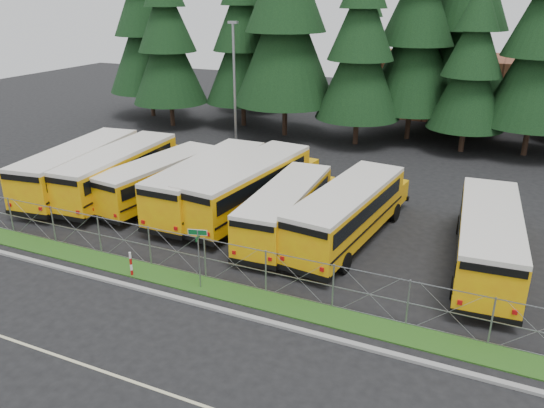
{
  "coord_description": "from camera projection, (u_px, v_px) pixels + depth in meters",
  "views": [
    {
      "loc": [
        10.38,
        -19.03,
        12.04
      ],
      "look_at": [
        0.04,
        4.0,
        1.95
      ],
      "focal_mm": 35.0,
      "sensor_mm": 36.0,
      "label": 1
    }
  ],
  "objects": [
    {
      "name": "conifer_6",
      "position": [
        472.0,
        68.0,
        40.77
      ],
      "size": [
        6.03,
        6.03,
        13.34
      ],
      "primitive_type": null,
      "color": "black",
      "rests_on": "ground"
    },
    {
      "name": "chainlink_fence",
      "position": [
        225.0,
        262.0,
        23.32
      ],
      "size": [
        44.0,
        0.1,
        2.0
      ],
      "primitive_type": null,
      "color": "gray",
      "rests_on": "ground"
    },
    {
      "name": "conifer_2",
      "position": [
        242.0,
        42.0,
        48.86
      ],
      "size": [
        7.06,
        7.06,
        15.62
      ],
      "primitive_type": null,
      "color": "black",
      "rests_on": "ground"
    },
    {
      "name": "conifer_1",
      "position": [
        167.0,
        43.0,
        48.81
      ],
      "size": [
        6.98,
        6.98,
        15.44
      ],
      "primitive_type": null,
      "color": "black",
      "rests_on": "ground"
    },
    {
      "name": "conifer_4",
      "position": [
        361.0,
        50.0,
        42.52
      ],
      "size": [
        7.01,
        7.01,
        15.49
      ],
      "primitive_type": null,
      "color": "black",
      "rests_on": "ground"
    },
    {
      "name": "bus_3",
      "position": [
        212.0,
        184.0,
        31.3
      ],
      "size": [
        2.76,
        11.69,
        3.07
      ],
      "primitive_type": null,
      "rotation": [
        0.0,
        0.0,
        -0.0
      ],
      "color": "#F5BB07",
      "rests_on": "ground"
    },
    {
      "name": "bus_1",
      "position": [
        122.0,
        172.0,
        33.32
      ],
      "size": [
        3.41,
        11.79,
        3.05
      ],
      "primitive_type": null,
      "rotation": [
        0.0,
        0.0,
        0.06
      ],
      "color": "#F5BB07",
      "rests_on": "ground"
    },
    {
      "name": "bus_5",
      "position": [
        288.0,
        210.0,
        28.02
      ],
      "size": [
        2.94,
        10.51,
        2.73
      ],
      "primitive_type": null,
      "rotation": [
        0.0,
        0.0,
        0.05
      ],
      "color": "#F5BB07",
      "rests_on": "ground"
    },
    {
      "name": "conifer_0",
      "position": [
        146.0,
        26.0,
        52.43
      ],
      "size": [
        8.1,
        8.1,
        17.92
      ],
      "primitive_type": null,
      "color": "black",
      "rests_on": "ground"
    },
    {
      "name": "grass_verge",
      "position": [
        218.0,
        289.0,
        23.08
      ],
      "size": [
        50.0,
        1.4,
        0.06
      ],
      "primitive_type": "cube",
      "color": "#1A4B15",
      "rests_on": "ground"
    },
    {
      "name": "conifer_3",
      "position": [
        286.0,
        20.0,
        44.51
      ],
      "size": [
        8.98,
        8.98,
        19.85
      ],
      "primitive_type": null,
      "color": "black",
      "rests_on": "ground"
    },
    {
      "name": "bus_0",
      "position": [
        84.0,
        169.0,
        33.87
      ],
      "size": [
        4.34,
        12.14,
        3.11
      ],
      "primitive_type": null,
      "rotation": [
        0.0,
        0.0,
        0.13
      ],
      "color": "#F5BB07",
      "rests_on": "ground"
    },
    {
      "name": "bus_6",
      "position": [
        350.0,
        214.0,
        27.15
      ],
      "size": [
        4.03,
        11.66,
        2.99
      ],
      "primitive_type": null,
      "rotation": [
        0.0,
        0.0,
        -0.12
      ],
      "color": "#F5BB07",
      "rests_on": "ground"
    },
    {
      "name": "conifer_7",
      "position": [
        543.0,
        45.0,
        39.15
      ],
      "size": [
        7.62,
        7.62,
        16.85
      ],
      "primitive_type": null,
      "color": "black",
      "rests_on": "ground"
    },
    {
      "name": "ground",
      "position": [
        236.0,
        272.0,
        24.53
      ],
      "size": [
        120.0,
        120.0,
        0.0
      ],
      "primitive_type": "plane",
      "color": "black",
      "rests_on": "ground"
    },
    {
      "name": "brick_building",
      "position": [
        466.0,
        86.0,
        55.03
      ],
      "size": [
        22.0,
        10.0,
        6.0
      ],
      "primitive_type": "cube",
      "color": "brown",
      "rests_on": "ground"
    },
    {
      "name": "striped_bollard",
      "position": [
        131.0,
        264.0,
        24.0
      ],
      "size": [
        0.11,
        0.11,
        1.2
      ],
      "primitive_type": "cylinder",
      "color": "#B20C0C",
      "rests_on": "ground"
    },
    {
      "name": "street_sign",
      "position": [
        198.0,
        246.0,
        22.48
      ],
      "size": [
        0.82,
        0.54,
        2.81
      ],
      "color": "gray",
      "rests_on": "ground"
    },
    {
      "name": "conifer_11",
      "position": [
        364.0,
        47.0,
        53.59
      ],
      "size": [
        6.3,
        6.3,
        13.94
      ],
      "primitive_type": null,
      "color": "black",
      "rests_on": "ground"
    },
    {
      "name": "conifer_5",
      "position": [
        417.0,
        34.0,
        43.74
      ],
      "size": [
        8.01,
        8.01,
        17.71
      ],
      "primitive_type": null,
      "color": "black",
      "rests_on": "ground"
    },
    {
      "name": "bus_2",
      "position": [
        164.0,
        180.0,
        32.44
      ],
      "size": [
        3.77,
        10.66,
        2.74
      ],
      "primitive_type": null,
      "rotation": [
        0.0,
        0.0,
        -0.13
      ],
      "color": "#F5BB07",
      "rests_on": "ground"
    },
    {
      "name": "bus_4",
      "position": [
        251.0,
        188.0,
        30.57
      ],
      "size": [
        4.18,
        12.24,
        3.14
      ],
      "primitive_type": null,
      "rotation": [
        0.0,
        0.0,
        -0.11
      ],
      "color": "#F5BB07",
      "rests_on": "ground"
    },
    {
      "name": "conifer_10",
      "position": [
        254.0,
        26.0,
        55.45
      ],
      "size": [
        7.96,
        7.96,
        17.61
      ],
      "primitive_type": null,
      "color": "black",
      "rests_on": "ground"
    },
    {
      "name": "conifer_12",
      "position": [
        466.0,
        18.0,
        44.81
      ],
      "size": [
        9.11,
        9.11,
        20.15
      ],
      "primitive_type": null,
      "color": "black",
      "rests_on": "ground"
    },
    {
      "name": "light_standard",
      "position": [
        235.0,
        86.0,
        39.94
      ],
      "size": [
        0.7,
        0.35,
        10.14
      ],
      "color": "gray",
      "rests_on": "ground"
    },
    {
      "name": "bus_east",
      "position": [
        487.0,
        240.0,
        24.33
      ],
      "size": [
        3.46,
        11.49,
        2.97
      ],
      "primitive_type": null,
      "rotation": [
        0.0,
        0.0,
        0.07
      ],
      "color": "#F5BB07",
      "rests_on": "ground"
    },
    {
      "name": "road_lane_line",
      "position": [
        124.0,
        379.0,
        17.75
      ],
      "size": [
        50.0,
        0.12,
        0.01
      ],
      "primitive_type": "cube",
      "color": "beige",
      "rests_on": "ground"
    },
    {
      "name": "curb",
      "position": [
        201.0,
        304.0,
        21.89
      ],
      "size": [
        50.0,
        0.25,
        0.12
      ],
      "primitive_type": "cube",
      "color": "gray",
      "rests_on": "ground"
    }
  ]
}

